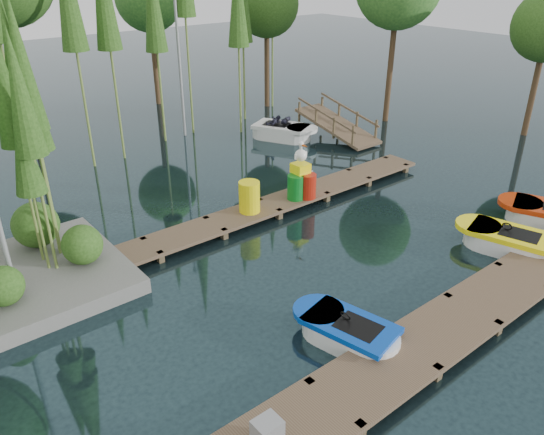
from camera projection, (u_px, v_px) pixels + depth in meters
ground_plane at (269, 268)px, 13.73m from camera, size 90.00×90.00×0.00m
near_dock at (411, 352)px, 10.50m from camera, size 18.00×1.50×0.50m
far_dock at (243, 215)px, 15.92m from camera, size 15.00×1.20×0.50m
lamp_rear at (177, 35)px, 21.70m from camera, size 0.30×0.30×7.25m
ramp at (337, 125)px, 23.04m from camera, size 1.50×3.94×1.49m
boat_blue at (348, 333)px, 11.02m from camera, size 1.60×2.61×0.82m
boat_yellow_near at (507, 241)px, 14.43m from camera, size 1.91×2.94×0.91m
boat_white_far at (282, 132)px, 23.06m from camera, size 2.54×3.24×1.40m
utility_cabinet at (267, 434)px, 8.30m from camera, size 0.43×0.37×0.53m
yellow_barrel at (249, 197)px, 15.82m from camera, size 0.63×0.63×0.95m
drum_cluster at (302, 180)px, 16.79m from camera, size 1.06×0.97×1.83m
seagull_post at (307, 177)px, 17.11m from camera, size 0.47×0.25×0.75m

